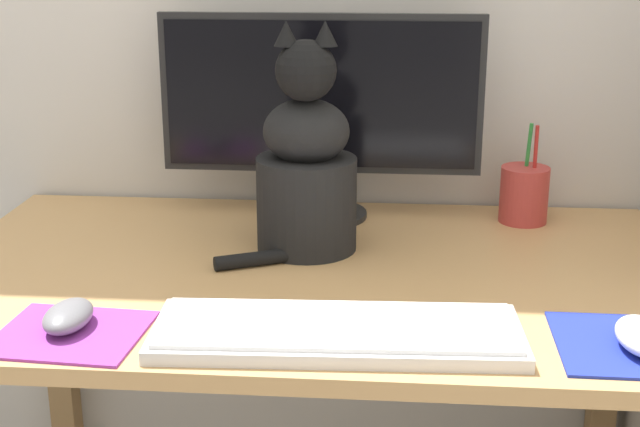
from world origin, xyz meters
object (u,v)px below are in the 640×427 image
at_px(keyboard, 337,332).
at_px(cat, 306,168).
at_px(monitor, 321,106).
at_px(pen_cup, 524,194).
at_px(computer_mouse_left, 68,316).

relative_size(keyboard, cat, 1.29).
xyz_separation_m(keyboard, cat, (-0.07, 0.35, 0.13)).
bearing_deg(monitor, pen_cup, 0.37).
xyz_separation_m(monitor, computer_mouse_left, (-0.29, -0.52, -0.19)).
bearing_deg(keyboard, monitor, 94.72).
relative_size(keyboard, computer_mouse_left, 4.81).
bearing_deg(cat, monitor, 82.19).
distance_m(computer_mouse_left, cat, 0.46).
bearing_deg(cat, computer_mouse_left, -134.03).
bearing_deg(monitor, cat, -93.19).
distance_m(keyboard, pen_cup, 0.61).
xyz_separation_m(computer_mouse_left, cat, (0.28, 0.34, 0.12)).
bearing_deg(computer_mouse_left, keyboard, -0.11).
distance_m(monitor, keyboard, 0.56).
xyz_separation_m(monitor, cat, (-0.01, -0.18, -0.07)).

